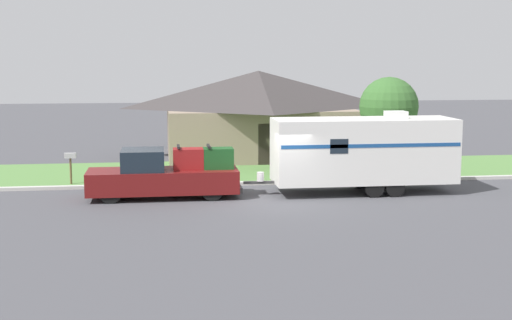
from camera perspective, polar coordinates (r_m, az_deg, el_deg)
ground_plane at (r=26.70m, az=1.93°, el=-3.38°), size 120.00×120.00×0.00m
curb_strip at (r=30.32m, az=0.75°, el=-1.84°), size 80.00×0.30×0.14m
lawn_strip at (r=33.89m, az=-0.16°, el=-0.86°), size 80.00×7.00×0.03m
house_across_street at (r=38.90m, az=0.19°, el=3.87°), size 10.60×7.67×4.64m
pickup_truck at (r=27.57m, az=-7.36°, el=-1.22°), size 5.86×1.95×2.02m
travel_trailer at (r=28.59m, az=8.61°, el=0.77°), size 8.40×2.32×3.25m
mailbox at (r=31.14m, az=-14.63°, el=-0.03°), size 0.48×0.20×1.36m
tree_in_yard at (r=33.33m, az=10.58°, el=4.22°), size 2.70×2.70×4.48m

